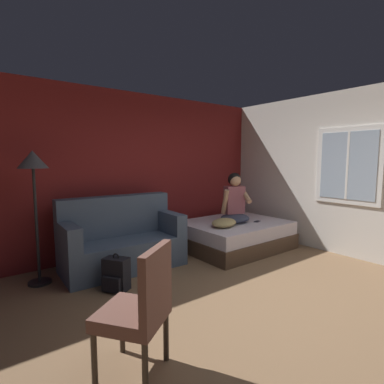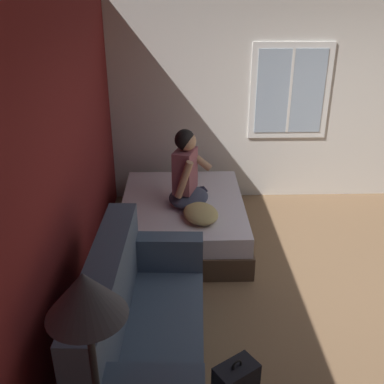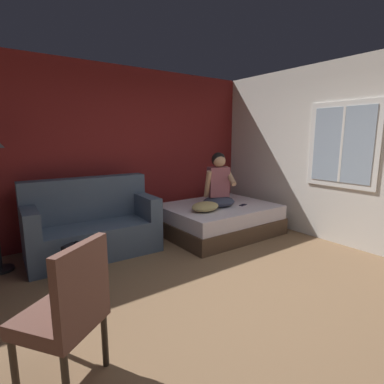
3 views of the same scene
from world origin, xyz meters
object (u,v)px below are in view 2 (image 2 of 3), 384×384
object	(u,v)px
floor_lamp	(89,324)
couch	(140,330)
person_seated	(187,175)
throw_pillow	(201,213)
cell_phone	(203,189)
bed	(183,220)

from	to	relation	value
floor_lamp	couch	bearing A→B (deg)	-4.72
couch	person_seated	world-z (taller)	person_seated
person_seated	throw_pillow	bearing A→B (deg)	-159.96
cell_phone	bed	bearing A→B (deg)	-145.07
throw_pillow	floor_lamp	xyz separation A→B (m)	(-2.67, 0.62, 0.88)
bed	throw_pillow	world-z (taller)	throw_pillow
person_seated	cell_phone	bearing A→B (deg)	-29.09
cell_phone	floor_lamp	size ratio (longest dim) A/B	0.08
couch	person_seated	size ratio (longest dim) A/B	1.98
bed	person_seated	xyz separation A→B (m)	(-0.05, -0.05, 0.60)
person_seated	throw_pillow	xyz separation A→B (m)	(-0.38, -0.14, -0.29)
throw_pillow	floor_lamp	world-z (taller)	floor_lamp
person_seated	cell_phone	size ratio (longest dim) A/B	6.08
bed	floor_lamp	bearing A→B (deg)	172.14
bed	throw_pillow	size ratio (longest dim) A/B	3.77
couch	cell_phone	xyz separation A→B (m)	(2.32, -0.59, 0.09)
person_seated	floor_lamp	bearing A→B (deg)	171.07
bed	couch	xyz separation A→B (m)	(-2.01, 0.34, 0.16)
couch	throw_pillow	size ratio (longest dim) A/B	3.61
person_seated	cell_phone	xyz separation A→B (m)	(0.37, -0.20, -0.35)
throw_pillow	cell_phone	world-z (taller)	throw_pillow
couch	throw_pillow	bearing A→B (deg)	-18.58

